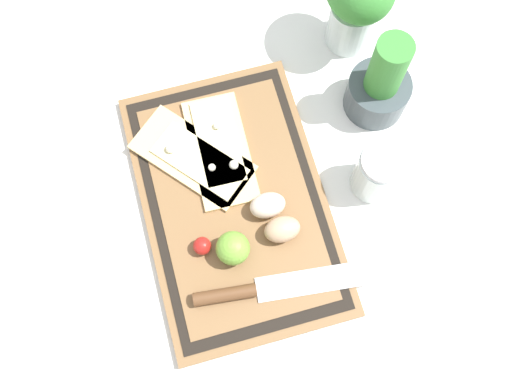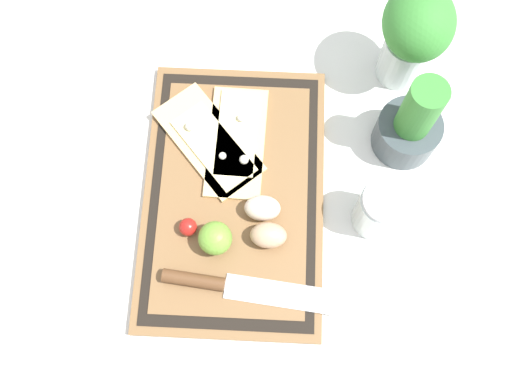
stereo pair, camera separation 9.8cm
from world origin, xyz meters
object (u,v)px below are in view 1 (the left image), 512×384
at_px(lime, 233,248).
at_px(egg_brown, 282,229).
at_px(knife, 253,290).
at_px(egg_pink, 268,205).
at_px(pizza_slice_near, 194,158).
at_px(sauce_jar, 377,174).
at_px(herb_pot, 380,86).
at_px(pizza_slice_far, 222,148).
at_px(cherry_tomato_red, 202,246).

bearing_deg(lime, egg_brown, 96.94).
height_order(knife, egg_pink, egg_pink).
bearing_deg(pizza_slice_near, sauce_jar, 67.53).
xyz_separation_m(lime, herb_pot, (-0.20, 0.31, 0.02)).
distance_m(knife, lime, 0.07).
distance_m(pizza_slice_near, pizza_slice_far, 0.05).
relative_size(cherry_tomato_red, herb_pot, 0.16).
relative_size(pizza_slice_far, egg_brown, 3.50).
height_order(knife, sauce_jar, sauce_jar).
relative_size(pizza_slice_far, lime, 3.78).
height_order(egg_pink, cherry_tomato_red, egg_pink).
distance_m(lime, herb_pot, 0.37).
relative_size(egg_pink, sauce_jar, 0.56).
bearing_deg(egg_brown, pizza_slice_far, -161.54).
bearing_deg(knife, herb_pot, 132.15).
bearing_deg(lime, knife, 10.84).
bearing_deg(sauce_jar, pizza_slice_near, -112.47).
bearing_deg(pizza_slice_near, egg_pink, 38.81).
xyz_separation_m(knife, cherry_tomato_red, (-0.09, -0.06, 0.01)).
bearing_deg(pizza_slice_near, lime, 7.55).
bearing_deg(egg_pink, cherry_tomato_red, -73.31).
xyz_separation_m(pizza_slice_far, cherry_tomato_red, (0.16, -0.07, 0.01)).
relative_size(pizza_slice_near, lime, 4.01).
height_order(egg_pink, herb_pot, herb_pot).
distance_m(knife, cherry_tomato_red, 0.11).
height_order(pizza_slice_far, lime, lime).
xyz_separation_m(pizza_slice_near, pizza_slice_far, (-0.01, 0.05, 0.00)).
distance_m(pizza_slice_near, egg_pink, 0.15).
bearing_deg(pizza_slice_near, herb_pot, 94.39).
bearing_deg(pizza_slice_far, cherry_tomato_red, -24.76).
height_order(pizza_slice_near, cherry_tomato_red, cherry_tomato_red).
relative_size(egg_pink, cherry_tomato_red, 2.01).
distance_m(knife, herb_pot, 0.41).
distance_m(lime, cherry_tomato_red, 0.05).
bearing_deg(pizza_slice_far, egg_brown, 18.46).
xyz_separation_m(knife, lime, (-0.07, -0.01, 0.02)).
bearing_deg(cherry_tomato_red, herb_pot, 116.80).
height_order(cherry_tomato_red, sauce_jar, sauce_jar).
distance_m(pizza_slice_near, knife, 0.25).
xyz_separation_m(egg_brown, lime, (0.01, -0.08, 0.01)).
relative_size(pizza_slice_near, herb_pot, 1.17).
height_order(lime, cherry_tomato_red, lime).
distance_m(pizza_slice_near, cherry_tomato_red, 0.16).
bearing_deg(cherry_tomato_red, lime, 66.85).
height_order(egg_brown, sauce_jar, sauce_jar).
bearing_deg(lime, pizza_slice_near, -172.45).
relative_size(knife, sauce_jar, 2.66).
height_order(lime, sauce_jar, sauce_jar).
height_order(pizza_slice_near, lime, lime).
relative_size(pizza_slice_far, egg_pink, 3.50).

